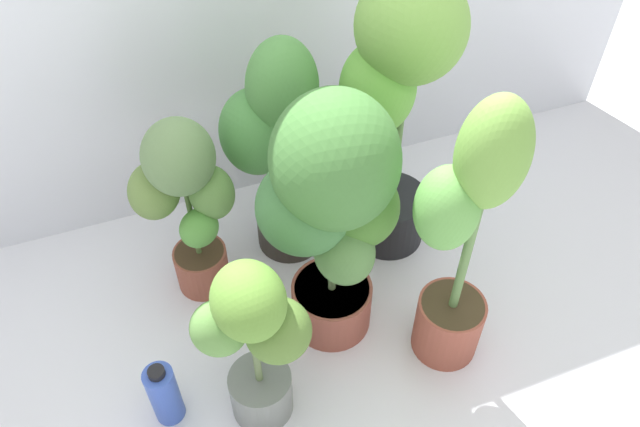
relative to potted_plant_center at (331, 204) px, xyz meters
name	(u,v)px	position (x,y,z in m)	size (l,w,h in m)	color
ground_plane	(345,348)	(0.01, -0.12, -0.55)	(8.00, 8.00, 0.00)	silver
potted_plant_center	(331,204)	(0.00, 0.00, 0.00)	(0.48, 0.41, 0.90)	brown
potted_plant_front_left	(255,339)	(-0.30, -0.22, -0.18)	(0.34, 0.24, 0.63)	slate
potted_plant_back_left	(186,198)	(-0.36, 0.31, -0.13)	(0.36, 0.30, 0.70)	brown
potted_plant_back_right	(397,93)	(0.33, 0.29, 0.09)	(0.47, 0.45, 1.03)	black
potted_plant_front_right	(462,240)	(0.29, -0.21, -0.04)	(0.27, 0.22, 0.97)	#994A39
potted_plant_back_center	(279,139)	(-0.02, 0.39, -0.06)	(0.42, 0.31, 0.84)	#2D2923
nutrient_bottle	(164,394)	(-0.56, -0.14, -0.44)	(0.09, 0.09, 0.24)	#3A59BF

